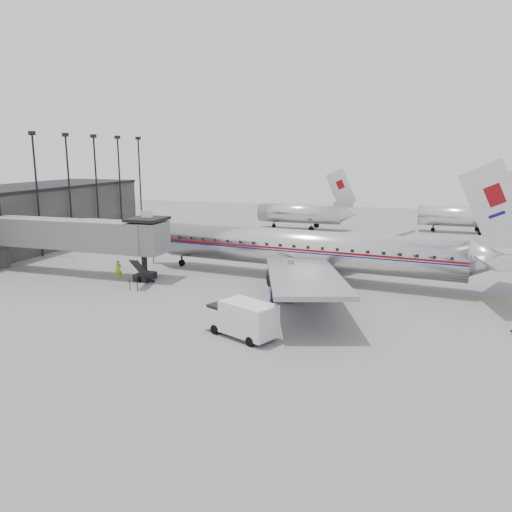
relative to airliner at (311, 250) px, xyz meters
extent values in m
plane|color=slate|center=(-6.78, -8.92, -3.12)|extent=(160.00, 160.00, 0.00)
cube|color=gold|center=(-3.78, -2.92, -3.11)|extent=(60.00, 0.15, 0.01)
cube|color=slate|center=(-28.78, -5.32, 1.18)|extent=(12.00, 2.80, 3.00)
cube|color=slate|center=(-19.78, -5.32, 1.18)|extent=(8.00, 3.00, 3.10)
cube|color=slate|center=(-15.78, -4.92, 1.18)|extent=(3.20, 3.60, 3.20)
cube|color=black|center=(-15.78, -4.92, 3.08)|extent=(3.40, 3.80, 0.30)
cube|color=white|center=(-15.78, -4.92, 3.58)|extent=(1.20, 0.15, 0.80)
cylinder|color=black|center=(-16.08, -5.32, -1.72)|extent=(0.56, 0.56, 2.80)
cube|color=black|center=(-16.08, -5.32, -2.77)|extent=(1.60, 2.20, 0.70)
cylinder|color=black|center=(-16.08, -6.32, -2.82)|extent=(0.30, 0.60, 0.60)
cylinder|color=black|center=(-16.08, -4.32, -2.82)|extent=(0.30, 0.60, 0.60)
cylinder|color=#33312F|center=(-34.28, -5.32, -1.72)|extent=(1.60, 1.60, 2.80)
cube|color=black|center=(-14.98, -7.62, -1.62)|extent=(0.90, 3.20, 2.90)
cylinder|color=black|center=(-34.28, 1.08, 4.38)|extent=(0.24, 0.24, 15.00)
cube|color=black|center=(-34.28, 1.08, 11.88)|extent=(0.90, 0.25, 0.50)
cylinder|color=black|center=(-34.28, 7.08, 4.38)|extent=(0.24, 0.24, 15.00)
cube|color=black|center=(-34.28, 7.08, 11.88)|extent=(0.90, 0.25, 0.50)
cylinder|color=black|center=(-34.28, 13.08, 4.38)|extent=(0.24, 0.24, 15.00)
cube|color=black|center=(-34.28, 13.08, 11.88)|extent=(0.90, 0.25, 0.50)
cylinder|color=black|center=(-34.28, 19.08, 4.38)|extent=(0.24, 0.24, 15.00)
cube|color=black|center=(-34.28, 19.08, 11.88)|extent=(0.90, 0.25, 0.50)
cylinder|color=black|center=(-34.28, 25.08, 4.38)|extent=(0.24, 0.24, 15.00)
cube|color=black|center=(-34.28, 25.08, 11.88)|extent=(0.90, 0.25, 0.50)
cylinder|color=silver|center=(-8.78, 33.08, -0.52)|extent=(14.00, 3.20, 3.20)
cube|color=silver|center=(-1.98, 33.08, 3.88)|extent=(5.17, 0.26, 6.52)
cylinder|color=black|center=(-13.28, 33.08, -2.62)|extent=(0.24, 0.24, 1.00)
cylinder|color=silver|center=(17.22, 37.08, -0.52)|extent=(14.00, 3.20, 3.20)
cylinder|color=black|center=(12.72, 37.08, -2.62)|extent=(0.24, 0.24, 1.00)
cylinder|color=silver|center=(-0.78, 0.08, 0.01)|extent=(31.51, 7.00, 3.86)
cone|color=silver|center=(-17.89, 1.82, 0.01)|extent=(3.50, 4.15, 3.86)
cone|color=silver|center=(16.65, -1.69, 0.43)|extent=(4.52, 4.07, 3.67)
cube|color=maroon|center=(-0.78, 0.08, 0.27)|extent=(31.52, 7.05, 0.19)
cube|color=#0F0B61|center=(-0.78, 0.08, 0.03)|extent=(31.52, 7.05, 0.10)
cube|color=silver|center=(16.34, -1.66, 5.22)|extent=(6.40, 0.96, 8.01)
cube|color=gray|center=(3.28, 9.10, -0.30)|extent=(13.27, 17.32, 1.24)
cube|color=gray|center=(1.38, -9.57, -0.30)|extent=(10.66, 17.64, 1.24)
cylinder|color=gray|center=(0.29, 5.42, -1.61)|extent=(3.75, 2.54, 2.19)
cylinder|color=gray|center=(-0.81, -5.37, -1.61)|extent=(3.75, 2.54, 2.19)
cylinder|color=black|center=(-15.30, 1.56, -2.44)|extent=(0.21, 0.21, 1.36)
cylinder|color=black|center=(1.57, 2.57, -2.39)|extent=(0.27, 0.27, 1.46)
cylinder|color=black|center=(1.57, 2.57, -2.65)|extent=(1.07, 0.47, 1.04)
cylinder|color=black|center=(1.02, -2.83, -2.39)|extent=(0.27, 0.27, 1.46)
cylinder|color=black|center=(1.02, -2.83, -2.65)|extent=(1.07, 0.47, 1.04)
cube|color=silver|center=(-0.77, -17.61, -1.66)|extent=(4.43, 3.57, 2.27)
cube|color=silver|center=(-3.22, -16.50, -2.09)|extent=(2.42, 2.58, 1.51)
cube|color=black|center=(-3.22, -16.50, -1.45)|extent=(1.93, 2.20, 0.65)
cylinder|color=black|center=(-3.33, -17.52, -2.77)|extent=(0.74, 0.53, 0.69)
cylinder|color=black|center=(-2.53, -15.75, -2.77)|extent=(0.74, 0.53, 0.69)
cylinder|color=black|center=(-0.18, -18.94, -2.77)|extent=(0.74, 0.53, 0.69)
cylinder|color=black|center=(0.62, -17.17, -2.77)|extent=(0.74, 0.53, 0.69)
cube|color=#0E173A|center=(-0.78, -8.16, -2.16)|extent=(2.22, 1.79, 1.41)
cube|color=black|center=(-0.78, -8.16, -2.92)|extent=(2.33, 1.91, 0.12)
cylinder|color=black|center=(-1.49, -8.87, -2.97)|extent=(0.32, 0.16, 0.30)
cylinder|color=black|center=(0.11, -8.64, -2.97)|extent=(0.32, 0.16, 0.30)
cylinder|color=black|center=(-1.67, -7.67, -2.97)|extent=(0.32, 0.16, 0.30)
cylinder|color=black|center=(-0.07, -7.44, -2.97)|extent=(0.32, 0.16, 0.30)
imported|color=#96C316|center=(-18.78, -5.92, -2.15)|extent=(0.84, 0.77, 1.94)
camera|label=1|loc=(9.84, -48.88, 9.71)|focal=35.00mm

